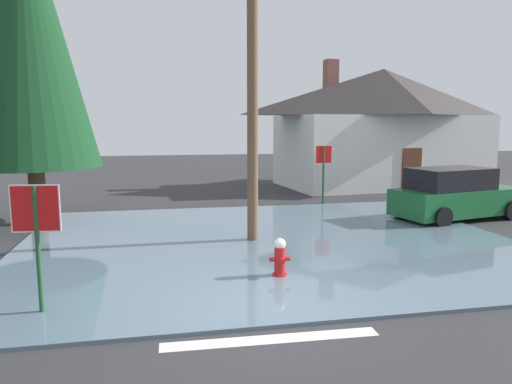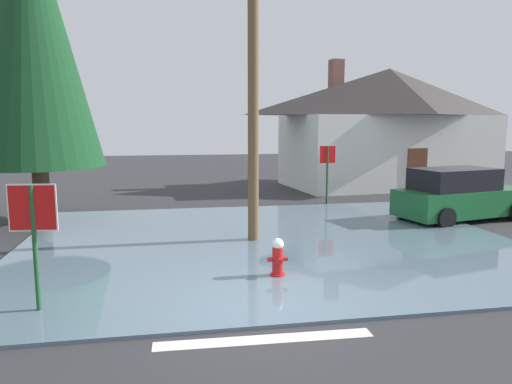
{
  "view_description": "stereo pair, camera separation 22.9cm",
  "coord_description": "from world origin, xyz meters",
  "px_view_note": "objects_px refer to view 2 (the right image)",
  "views": [
    {
      "loc": [
        -1.74,
        -7.6,
        3.13
      ],
      "look_at": [
        0.55,
        3.66,
        1.47
      ],
      "focal_mm": 33.67,
      "sensor_mm": 36.0,
      "label": 1
    },
    {
      "loc": [
        -1.51,
        -7.64,
        3.13
      ],
      "look_at": [
        0.55,
        3.66,
        1.47
      ],
      "focal_mm": 33.67,
      "sensor_mm": 36.0,
      "label": 2
    }
  ],
  "objects_px": {
    "fire_hydrant": "(278,259)",
    "utility_pole": "(253,54)",
    "stop_sign_far": "(327,162)",
    "house": "(388,126)",
    "pine_tree_mid_left": "(31,32)",
    "stop_sign_near": "(33,222)",
    "parked_car": "(459,195)"
  },
  "relations": [
    {
      "from": "stop_sign_near",
      "to": "house",
      "type": "bearing_deg",
      "value": 48.04
    },
    {
      "from": "fire_hydrant",
      "to": "utility_pole",
      "type": "xyz_separation_m",
      "value": [
        0.04,
        3.06,
        4.43
      ]
    },
    {
      "from": "fire_hydrant",
      "to": "pine_tree_mid_left",
      "type": "distance_m",
      "value": 10.51
    },
    {
      "from": "stop_sign_near",
      "to": "stop_sign_far",
      "type": "relative_size",
      "value": 0.95
    },
    {
      "from": "stop_sign_near",
      "to": "parked_car",
      "type": "relative_size",
      "value": 0.47
    },
    {
      "from": "fire_hydrant",
      "to": "house",
      "type": "relative_size",
      "value": 0.08
    },
    {
      "from": "utility_pole",
      "to": "parked_car",
      "type": "xyz_separation_m",
      "value": [
        7.06,
        1.69,
        -4.04
      ]
    },
    {
      "from": "utility_pole",
      "to": "house",
      "type": "bearing_deg",
      "value": 50.0
    },
    {
      "from": "utility_pole",
      "to": "stop_sign_far",
      "type": "bearing_deg",
      "value": 54.65
    },
    {
      "from": "pine_tree_mid_left",
      "to": "stop_sign_near",
      "type": "bearing_deg",
      "value": -77.08
    },
    {
      "from": "fire_hydrant",
      "to": "pine_tree_mid_left",
      "type": "relative_size",
      "value": 0.08
    },
    {
      "from": "stop_sign_near",
      "to": "stop_sign_far",
      "type": "bearing_deg",
      "value": 49.46
    },
    {
      "from": "house",
      "to": "fire_hydrant",
      "type": "bearing_deg",
      "value": -123.0
    },
    {
      "from": "stop_sign_near",
      "to": "fire_hydrant",
      "type": "height_order",
      "value": "stop_sign_near"
    },
    {
      "from": "utility_pole",
      "to": "parked_car",
      "type": "relative_size",
      "value": 2.03
    },
    {
      "from": "fire_hydrant",
      "to": "parked_car",
      "type": "distance_m",
      "value": 8.55
    },
    {
      "from": "utility_pole",
      "to": "stop_sign_far",
      "type": "distance_m",
      "value": 7.42
    },
    {
      "from": "utility_pole",
      "to": "pine_tree_mid_left",
      "type": "distance_m",
      "value": 7.15
    },
    {
      "from": "utility_pole",
      "to": "house",
      "type": "height_order",
      "value": "utility_pole"
    },
    {
      "from": "utility_pole",
      "to": "pine_tree_mid_left",
      "type": "bearing_deg",
      "value": 149.39
    },
    {
      "from": "house",
      "to": "pine_tree_mid_left",
      "type": "height_order",
      "value": "pine_tree_mid_left"
    },
    {
      "from": "stop_sign_near",
      "to": "parked_car",
      "type": "xyz_separation_m",
      "value": [
        11.39,
        5.81,
        -0.74
      ]
    },
    {
      "from": "stop_sign_near",
      "to": "stop_sign_far",
      "type": "distance_m",
      "value": 12.61
    },
    {
      "from": "stop_sign_near",
      "to": "utility_pole",
      "type": "distance_m",
      "value": 6.83
    },
    {
      "from": "fire_hydrant",
      "to": "stop_sign_far",
      "type": "bearing_deg",
      "value": 65.32
    },
    {
      "from": "house",
      "to": "pine_tree_mid_left",
      "type": "distance_m",
      "value": 16.36
    },
    {
      "from": "parked_car",
      "to": "utility_pole",
      "type": "bearing_deg",
      "value": -166.58
    },
    {
      "from": "stop_sign_near",
      "to": "house",
      "type": "xyz_separation_m",
      "value": [
        12.92,
        14.36,
        1.44
      ]
    },
    {
      "from": "stop_sign_near",
      "to": "utility_pole",
      "type": "relative_size",
      "value": 0.23
    },
    {
      "from": "stop_sign_far",
      "to": "utility_pole",
      "type": "bearing_deg",
      "value": -125.35
    },
    {
      "from": "stop_sign_near",
      "to": "fire_hydrant",
      "type": "distance_m",
      "value": 4.56
    },
    {
      "from": "fire_hydrant",
      "to": "pine_tree_mid_left",
      "type": "height_order",
      "value": "pine_tree_mid_left"
    }
  ]
}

